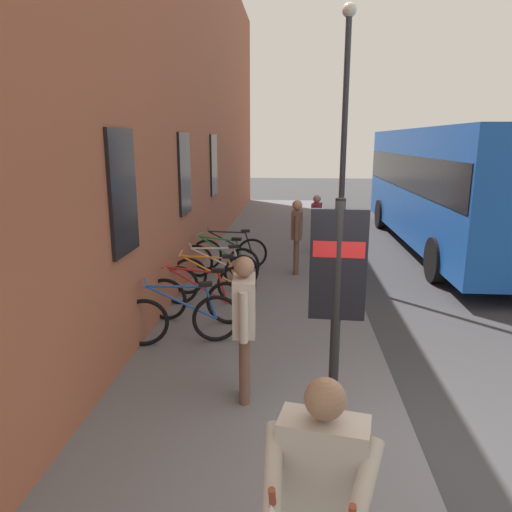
# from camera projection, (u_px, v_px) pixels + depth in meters

# --- Properties ---
(ground) EXTENTS (60.00, 60.00, 0.00)m
(ground) POSITION_uv_depth(u_px,v_px,m) (400.00, 287.00, 10.20)
(ground) COLOR #38383A
(sidewalk_pavement) EXTENTS (24.00, 3.50, 0.12)m
(sidewalk_pavement) POSITION_uv_depth(u_px,v_px,m) (275.00, 259.00, 12.33)
(sidewalk_pavement) COLOR slate
(sidewalk_pavement) RESTS_ON ground
(station_facade) EXTENTS (22.00, 0.65, 8.40)m
(station_facade) POSITION_uv_depth(u_px,v_px,m) (200.00, 95.00, 12.48)
(station_facade) COLOR #9E563D
(station_facade) RESTS_ON ground
(bicycle_leaning_wall) EXTENTS (0.58, 1.73, 0.97)m
(bicycle_leaning_wall) POSITION_uv_depth(u_px,v_px,m) (181.00, 319.00, 6.99)
(bicycle_leaning_wall) COLOR black
(bicycle_leaning_wall) RESTS_ON sidewalk_pavement
(bicycle_mid_rack) EXTENTS (0.48, 1.77, 0.97)m
(bicycle_mid_rack) POSITION_uv_depth(u_px,v_px,m) (197.00, 299.00, 7.84)
(bicycle_mid_rack) COLOR black
(bicycle_mid_rack) RESTS_ON sidewalk_pavement
(bicycle_far_end) EXTENTS (0.48, 1.77, 0.97)m
(bicycle_far_end) POSITION_uv_depth(u_px,v_px,m) (208.00, 283.00, 8.70)
(bicycle_far_end) COLOR black
(bicycle_far_end) RESTS_ON sidewalk_pavement
(bicycle_nearest_sign) EXTENTS (0.71, 1.69, 0.97)m
(bicycle_nearest_sign) POSITION_uv_depth(u_px,v_px,m) (216.00, 273.00, 9.41)
(bicycle_nearest_sign) COLOR black
(bicycle_nearest_sign) RESTS_ON sidewalk_pavement
(bicycle_under_window) EXTENTS (0.55, 1.74, 0.97)m
(bicycle_under_window) POSITION_uv_depth(u_px,v_px,m) (221.00, 261.00, 10.30)
(bicycle_under_window) COLOR black
(bicycle_under_window) RESTS_ON sidewalk_pavement
(bicycle_end_of_row) EXTENTS (0.52, 1.75, 0.97)m
(bicycle_end_of_row) POSITION_uv_depth(u_px,v_px,m) (230.00, 253.00, 11.06)
(bicycle_end_of_row) COLOR black
(bicycle_end_of_row) RESTS_ON sidewalk_pavement
(transit_info_sign) EXTENTS (0.12, 0.55, 2.40)m
(transit_info_sign) POSITION_uv_depth(u_px,v_px,m) (337.00, 280.00, 4.67)
(transit_info_sign) COLOR black
(transit_info_sign) RESTS_ON sidewalk_pavement
(city_bus) EXTENTS (10.51, 2.69, 3.35)m
(city_bus) POSITION_uv_depth(u_px,v_px,m) (449.00, 182.00, 13.27)
(city_bus) COLOR #1951B2
(city_bus) RESTS_ON ground
(pedestrian_by_facade) EXTENTS (0.65, 0.28, 1.71)m
(pedestrian_by_facade) POSITION_uv_depth(u_px,v_px,m) (244.00, 315.00, 5.31)
(pedestrian_by_facade) COLOR brown
(pedestrian_by_facade) RESTS_ON sidewalk_pavement
(pedestrian_near_bus) EXTENTS (0.58, 0.31, 1.54)m
(pedestrian_near_bus) POSITION_uv_depth(u_px,v_px,m) (316.00, 218.00, 12.63)
(pedestrian_near_bus) COLOR #26262D
(pedestrian_near_bus) RESTS_ON sidewalk_pavement
(pedestrian_crossing_street) EXTENTS (0.63, 0.26, 1.66)m
(pedestrian_crossing_street) POSITION_uv_depth(u_px,v_px,m) (297.00, 229.00, 10.55)
(pedestrian_crossing_street) COLOR brown
(pedestrian_crossing_street) RESTS_ON sidewalk_pavement
(tourist_with_hotdogs) EXTENTS (0.65, 0.65, 1.70)m
(tourist_with_hotdogs) POSITION_uv_depth(u_px,v_px,m) (321.00, 488.00, 2.65)
(tourist_with_hotdogs) COLOR brown
(tourist_with_hotdogs) RESTS_ON sidewalk_pavement
(street_lamp) EXTENTS (0.28, 0.28, 5.50)m
(street_lamp) POSITION_uv_depth(u_px,v_px,m) (345.00, 125.00, 9.67)
(street_lamp) COLOR #333338
(street_lamp) RESTS_ON sidewalk_pavement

